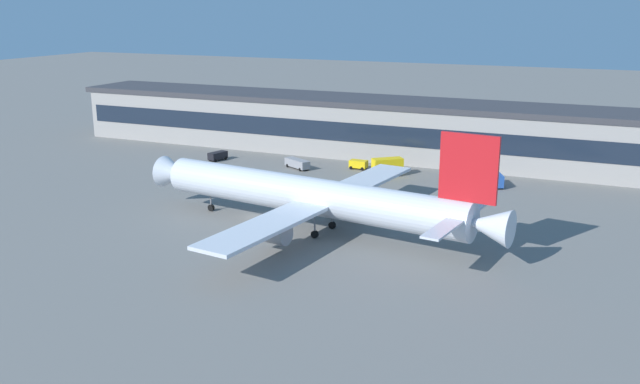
{
  "coord_description": "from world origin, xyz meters",
  "views": [
    {
      "loc": [
        52.0,
        -91.78,
        32.96
      ],
      "look_at": [
        11.03,
        1.29,
        5.0
      ],
      "focal_mm": 38.41,
      "sensor_mm": 36.0,
      "label": 1
    }
  ],
  "objects": [
    {
      "name": "ground_plane",
      "position": [
        0.0,
        0.0,
        0.0
      ],
      "size": [
        600.0,
        600.0,
        0.0
      ],
      "primitive_type": "plane",
      "color": "slate"
    },
    {
      "name": "terminal_building",
      "position": [
        0.0,
        52.58,
        6.33
      ],
      "size": [
        145.96,
        17.32,
        12.62
      ],
      "color": "#9E9993",
      "rests_on": "ground_plane"
    },
    {
      "name": "airliner",
      "position": [
        11.93,
        -2.84,
        5.44
      ],
      "size": [
        59.9,
        51.42,
        17.13
      ],
      "color": "silver",
      "rests_on": "ground_plane"
    },
    {
      "name": "crew_van",
      "position": [
        31.98,
        34.72,
        1.46
      ],
      "size": [
        4.15,
        5.64,
        2.55
      ],
      "color": "#2651A5",
      "rests_on": "ground_plane"
    },
    {
      "name": "stair_truck",
      "position": [
        11.11,
        34.61,
        1.98
      ],
      "size": [
        6.16,
        5.67,
        3.55
      ],
      "color": "yellow",
      "rests_on": "ground_plane"
    },
    {
      "name": "belt_loader",
      "position": [
        -7.93,
        32.82,
        1.15
      ],
      "size": [
        6.57,
        4.83,
        1.95
      ],
      "color": "gray",
      "rests_on": "ground_plane"
    },
    {
      "name": "baggage_tug",
      "position": [
        3.8,
        37.61,
        1.09
      ],
      "size": [
        3.65,
        2.18,
        1.85
      ],
      "color": "yellow",
      "rests_on": "ground_plane"
    },
    {
      "name": "follow_me_car",
      "position": [
        -27.29,
        32.97,
        1.09
      ],
      "size": [
        2.88,
        4.72,
        1.85
      ],
      "color": "black",
      "rests_on": "ground_plane"
    }
  ]
}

